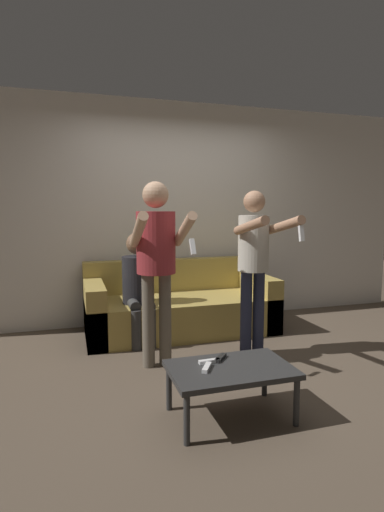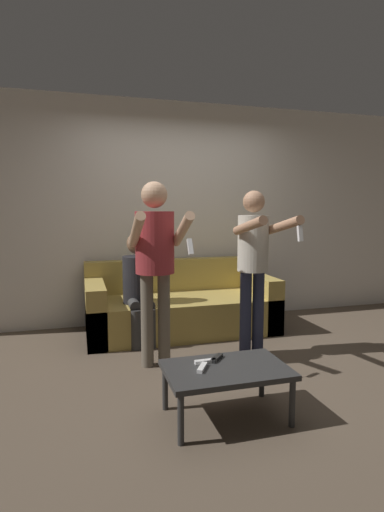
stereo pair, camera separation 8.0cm
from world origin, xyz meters
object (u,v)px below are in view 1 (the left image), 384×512
(person_seated, at_px, (138,282))
(remote_near, at_px, (207,367))
(person_standing_left, at_px, (156,252))
(remote_far, at_px, (220,358))
(person_standing_right, at_px, (255,255))
(couch, at_px, (179,308))
(coffee_table, at_px, (231,372))
(remote_mid, at_px, (209,361))

(person_seated, bearing_deg, remote_near, -84.76)
(person_standing_left, bearing_deg, remote_near, -83.38)
(person_seated, bearing_deg, remote_far, -79.21)
(person_standing_left, distance_m, remote_near, 1.21)
(person_standing_right, height_order, remote_far, person_standing_right)
(couch, height_order, person_standing_left, person_standing_left)
(couch, distance_m, remote_far, 1.85)
(person_standing_left, relative_size, coffee_table, 2.00)
(person_standing_left, xyz_separation_m, coffee_table, (0.28, -1.02, -0.71))
(coffee_table, height_order, remote_mid, remote_mid)
(coffee_table, xyz_separation_m, remote_mid, (-0.11, 0.10, 0.05))
(person_standing_right, height_order, person_seated, person_standing_right)
(person_standing_right, xyz_separation_m, remote_near, (-0.82, -1.00, -0.60))
(person_seated, distance_m, remote_mid, 1.68)
(couch, xyz_separation_m, remote_far, (-0.20, -1.84, 0.10))
(remote_near, relative_size, remote_far, 1.08)
(remote_far, bearing_deg, person_standing_right, 52.29)
(person_seated, bearing_deg, coffee_table, -79.49)
(person_standing_right, bearing_deg, remote_near, -129.28)
(remote_near, bearing_deg, couch, 79.95)
(couch, distance_m, coffee_table, 1.99)
(person_standing_left, height_order, person_standing_right, person_standing_left)
(person_standing_right, distance_m, coffee_table, 1.37)
(remote_near, height_order, remote_mid, same)
(couch, xyz_separation_m, remote_mid, (-0.30, -1.88, 0.10))
(couch, relative_size, remote_near, 14.40)
(coffee_table, bearing_deg, remote_far, 97.25)
(person_seated, distance_m, remote_far, 1.66)
(person_standing_left, relative_size, remote_mid, 10.82)
(remote_mid, distance_m, remote_far, 0.10)
(remote_mid, bearing_deg, person_seated, 97.33)
(remote_far, bearing_deg, remote_mid, -158.68)
(person_seated, bearing_deg, remote_mid, -82.67)
(couch, bearing_deg, person_standing_right, -64.39)
(person_standing_left, height_order, remote_near, person_standing_left)
(person_seated, height_order, remote_mid, person_seated)
(couch, height_order, remote_mid, couch)
(person_standing_right, height_order, remote_near, person_standing_right)
(coffee_table, height_order, remote_near, remote_near)
(couch, relative_size, coffee_table, 2.58)
(person_standing_right, bearing_deg, person_seated, 142.68)
(couch, distance_m, remote_near, 2.01)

